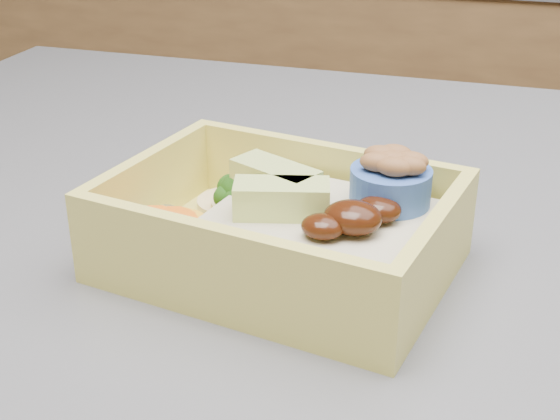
% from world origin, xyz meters
% --- Properties ---
extents(bento_box, '(0.21, 0.17, 0.07)m').
position_xyz_m(bento_box, '(-0.18, -0.09, 0.94)').
color(bento_box, '#E3D65D').
rests_on(bento_box, island).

